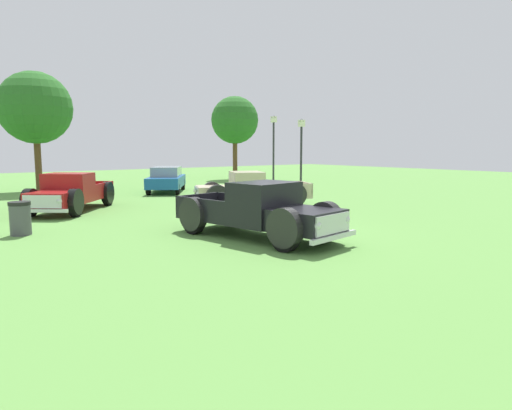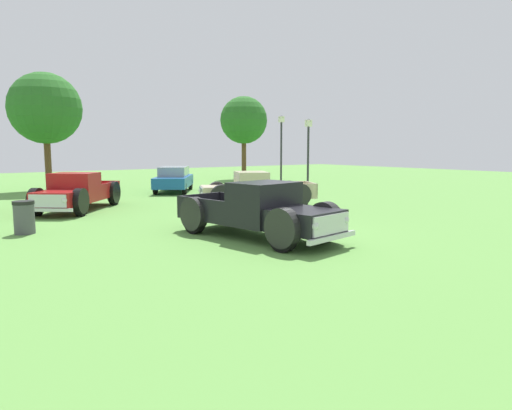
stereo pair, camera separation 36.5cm
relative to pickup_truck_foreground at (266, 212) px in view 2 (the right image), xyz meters
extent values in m
plane|color=#5B9342|center=(0.70, 0.38, -0.74)|extent=(80.00, 80.00, 0.00)
cube|color=black|center=(0.23, -1.33, -0.08)|extent=(1.77, 1.75, 0.55)
cube|color=silver|center=(0.36, -2.09, -0.08)|extent=(1.37, 0.29, 0.47)
sphere|color=silver|center=(0.96, -1.97, -0.05)|extent=(0.20, 0.20, 0.20)
sphere|color=silver|center=(-0.25, -2.18, -0.05)|extent=(0.20, 0.20, 0.20)
cube|color=black|center=(-0.01, 0.06, 0.23)|extent=(1.88, 1.58, 1.16)
cube|color=#8C9EA8|center=(0.09, -0.54, 0.48)|extent=(1.44, 0.29, 0.51)
cube|color=black|center=(-0.30, 1.75, -0.30)|extent=(2.02, 2.37, 0.10)
cube|color=black|center=(0.49, 1.89, 0.03)|extent=(0.44, 2.10, 0.55)
cube|color=black|center=(-1.09, 1.61, 0.03)|extent=(0.44, 2.10, 0.55)
cube|color=black|center=(-0.48, 2.75, 0.03)|extent=(1.67, 0.37, 0.55)
cylinder|color=black|center=(1.06, -1.18, -0.35)|extent=(0.35, 0.79, 0.77)
cylinder|color=#B7B7BC|center=(1.07, -1.18, -0.35)|extent=(0.29, 0.34, 0.31)
cylinder|color=black|center=(1.06, -1.18, -0.16)|extent=(0.44, 1.00, 0.97)
cylinder|color=black|center=(-0.60, -1.47, -0.35)|extent=(0.35, 0.79, 0.77)
cylinder|color=#B7B7BC|center=(-0.61, -1.47, -0.35)|extent=(0.29, 0.34, 0.31)
cylinder|color=black|center=(-0.60, -1.47, -0.16)|extent=(0.44, 1.00, 0.97)
cylinder|color=black|center=(0.49, 2.14, -0.35)|extent=(0.35, 0.79, 0.77)
cylinder|color=#B7B7BC|center=(0.50, 2.14, -0.35)|extent=(0.29, 0.34, 0.31)
cylinder|color=black|center=(0.49, 2.14, -0.16)|extent=(0.44, 1.00, 0.97)
cylinder|color=black|center=(-1.18, 1.85, -0.35)|extent=(0.35, 0.79, 0.77)
cylinder|color=#B7B7BC|center=(-1.19, 1.85, -0.35)|extent=(0.29, 0.34, 0.31)
cylinder|color=black|center=(-1.18, 1.85, -0.16)|extent=(0.44, 1.00, 0.97)
cube|color=silver|center=(0.37, -2.13, -0.39)|extent=(1.83, 0.41, 0.12)
cube|color=maroon|center=(-3.52, 7.73, -0.10)|extent=(2.06, 2.06, 0.53)
cube|color=silver|center=(-4.00, 7.15, -0.10)|extent=(1.06, 0.89, 0.45)
sphere|color=silver|center=(-3.53, 6.79, -0.07)|extent=(0.19, 0.19, 0.19)
sphere|color=silver|center=(-4.44, 7.54, -0.07)|extent=(0.19, 0.19, 0.19)
cube|color=maroon|center=(-2.66, 8.78, 0.19)|extent=(2.06, 2.00, 1.12)
cube|color=#8C9EA8|center=(-3.04, 8.32, 0.44)|extent=(1.11, 0.92, 0.49)
cube|color=maroon|center=(-1.62, 10.05, -0.32)|extent=(2.55, 2.61, 0.10)
cube|color=maroon|center=(-1.02, 9.57, 0.00)|extent=(1.35, 1.63, 0.53)
cube|color=maroon|center=(-2.22, 10.54, 0.00)|extent=(1.35, 1.63, 0.53)
cube|color=maroon|center=(-1.00, 10.81, 0.00)|extent=(1.30, 1.09, 0.53)
cylinder|color=black|center=(-2.89, 7.21, -0.37)|extent=(0.63, 0.71, 0.74)
cylinder|color=#B7B7BC|center=(-2.89, 7.20, -0.37)|extent=(0.37, 0.38, 0.30)
cylinder|color=black|center=(-2.89, 7.21, -0.18)|extent=(0.80, 0.89, 0.93)
cylinder|color=black|center=(-4.16, 8.24, -0.37)|extent=(0.63, 0.71, 0.74)
cylinder|color=#B7B7BC|center=(-4.16, 8.25, -0.37)|extent=(0.37, 0.38, 0.30)
cylinder|color=black|center=(-4.16, 8.24, -0.18)|extent=(0.80, 0.89, 0.93)
cylinder|color=black|center=(-0.83, 9.73, -0.37)|extent=(0.63, 0.71, 0.74)
cylinder|color=#B7B7BC|center=(-0.83, 9.72, -0.37)|extent=(0.37, 0.38, 0.30)
cylinder|color=black|center=(-0.83, 9.73, -0.18)|extent=(0.80, 0.89, 0.93)
cylinder|color=black|center=(-2.10, 10.76, -0.37)|extent=(0.63, 0.71, 0.74)
cylinder|color=#B7B7BC|center=(-2.10, 10.77, -0.37)|extent=(0.37, 0.38, 0.30)
cylinder|color=black|center=(-2.10, 10.76, -0.18)|extent=(0.80, 0.89, 0.93)
cube|color=silver|center=(-4.02, 7.12, -0.40)|extent=(1.43, 1.20, 0.12)
cube|color=#C6B793|center=(2.43, 6.41, -0.11)|extent=(1.91, 1.92, 0.53)
cube|color=silver|center=(1.76, 6.71, -0.11)|extent=(0.60, 1.21, 0.44)
sphere|color=silver|center=(1.54, 6.18, -0.08)|extent=(0.19, 0.19, 0.19)
sphere|color=silver|center=(2.02, 7.24, -0.08)|extent=(0.19, 0.19, 0.19)
cube|color=#C6B793|center=(3.65, 5.85, 0.18)|extent=(1.80, 1.97, 1.10)
cube|color=#8C9EA8|center=(3.12, 6.09, 0.42)|extent=(0.61, 1.27, 0.48)
cube|color=#C6B793|center=(5.13, 5.18, -0.32)|extent=(2.49, 2.29, 0.10)
cube|color=#C6B793|center=(4.81, 4.48, -0.01)|extent=(1.86, 0.90, 0.53)
cube|color=#C6B793|center=(5.45, 5.87, -0.01)|extent=(1.86, 0.90, 0.53)
cube|color=#C6B793|center=(6.01, 4.78, -0.01)|extent=(0.73, 1.49, 0.53)
cylinder|color=black|center=(2.10, 5.68, -0.37)|extent=(0.75, 0.49, 0.73)
cylinder|color=#B7B7BC|center=(2.09, 5.67, -0.37)|extent=(0.36, 0.33, 0.29)
cylinder|color=black|center=(2.10, 5.68, -0.19)|extent=(0.95, 0.63, 0.92)
cylinder|color=black|center=(2.76, 7.14, -0.37)|extent=(0.75, 0.49, 0.73)
cylinder|color=#B7B7BC|center=(2.77, 7.15, -0.37)|extent=(0.36, 0.33, 0.29)
cylinder|color=black|center=(2.76, 7.14, -0.19)|extent=(0.95, 0.63, 0.92)
cylinder|color=black|center=(5.01, 4.35, -0.37)|extent=(0.75, 0.49, 0.73)
cylinder|color=#B7B7BC|center=(5.01, 4.34, -0.37)|extent=(0.36, 0.33, 0.29)
cylinder|color=black|center=(5.01, 4.35, -0.19)|extent=(0.95, 0.63, 0.92)
cylinder|color=black|center=(5.68, 5.81, -0.37)|extent=(0.75, 0.49, 0.73)
cylinder|color=#B7B7BC|center=(5.69, 5.82, -0.37)|extent=(0.36, 0.33, 0.29)
cylinder|color=black|center=(5.68, 5.81, -0.19)|extent=(0.95, 0.63, 0.92)
cube|color=silver|center=(1.73, 6.73, -0.41)|extent=(0.81, 1.63, 0.11)
cube|color=#195699|center=(3.88, 13.66, -0.15)|extent=(3.77, 4.43, 0.57)
cube|color=#7F939E|center=(3.96, 13.78, 0.40)|extent=(2.51, 2.75, 0.52)
cylinder|color=black|center=(3.71, 12.06, -0.43)|extent=(0.50, 0.61, 0.61)
cylinder|color=black|center=(2.45, 12.91, -0.43)|extent=(0.50, 0.61, 0.61)
cylinder|color=black|center=(5.31, 14.42, -0.43)|extent=(0.50, 0.61, 0.61)
cylinder|color=black|center=(4.04, 15.27, -0.43)|extent=(0.50, 0.61, 0.61)
cube|color=#2D2D33|center=(10.69, 12.62, -0.61)|extent=(0.36, 0.36, 0.25)
cylinder|color=#2D2D33|center=(10.69, 12.62, 1.39)|extent=(0.12, 0.12, 3.75)
cube|color=#F2EACC|center=(10.69, 12.62, 3.44)|extent=(0.28, 0.28, 0.36)
cone|color=#2D2D33|center=(10.69, 12.62, 3.62)|extent=(0.32, 0.32, 0.14)
cube|color=#2D2D33|center=(9.60, 8.95, -0.61)|extent=(0.36, 0.36, 0.25)
cylinder|color=#2D2D33|center=(9.60, 8.95, 1.18)|extent=(0.12, 0.12, 3.32)
cube|color=#F2EACC|center=(9.60, 8.95, 3.02)|extent=(0.28, 0.28, 0.36)
cone|color=#2D2D33|center=(9.60, 8.95, 3.20)|extent=(0.32, 0.32, 0.14)
cube|color=olive|center=(-0.96, 14.01, 0.01)|extent=(1.97, 1.47, 0.06)
cube|color=olive|center=(-1.20, 14.56, -0.29)|extent=(1.75, 1.00, 0.05)
cube|color=olive|center=(-0.71, 13.47, -0.29)|extent=(1.75, 1.00, 0.05)
cube|color=olive|center=(-0.23, 14.34, -0.36)|extent=(0.65, 1.31, 0.75)
cube|color=olive|center=(-1.68, 13.68, -0.36)|extent=(0.65, 1.31, 0.75)
cylinder|color=#4C4C51|center=(-5.13, 4.68, -0.31)|extent=(0.56, 0.56, 0.85)
cylinder|color=black|center=(-5.13, 4.68, 0.16)|extent=(0.59, 0.59, 0.10)
cylinder|color=brown|center=(-1.60, 18.51, 0.84)|extent=(0.36, 0.36, 3.16)
sphere|color=#286623|center=(-1.60, 18.51, 3.91)|extent=(3.98, 3.98, 3.98)
cylinder|color=brown|center=(13.01, 20.14, 0.86)|extent=(0.36, 0.36, 3.20)
sphere|color=#286623|center=(13.01, 20.14, 3.83)|extent=(3.64, 3.64, 3.64)
camera|label=1|loc=(-7.65, -9.55, 1.73)|focal=32.34mm
camera|label=2|loc=(-7.36, -9.77, 1.73)|focal=32.34mm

